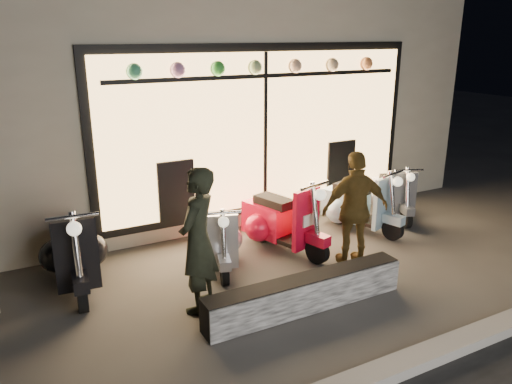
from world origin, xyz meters
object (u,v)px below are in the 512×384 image
graffiti_barrier (306,293)px  scooter_red (277,219)px  woman (355,209)px  man (198,241)px  scooter_silver (218,237)px

graffiti_barrier → scooter_red: size_ratio=1.65×
woman → man: bearing=17.3°
graffiti_barrier → woman: woman is taller
scooter_silver → scooter_red: size_ratio=0.85×
scooter_silver → woman: woman is taller
scooter_red → man: size_ratio=0.90×
scooter_red → woman: bearing=-72.7°
graffiti_barrier → man: man is taller
scooter_silver → man: (-0.67, -1.00, 0.47)m
graffiti_barrier → woman: size_ratio=1.58×
scooter_red → scooter_silver: bearing=169.3°
graffiti_barrier → scooter_red: (0.59, 1.68, 0.23)m
scooter_silver → scooter_red: (0.97, 0.09, 0.06)m
scooter_red → woman: (0.64, -0.98, 0.36)m
scooter_red → graffiti_barrier: bearing=-125.3°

